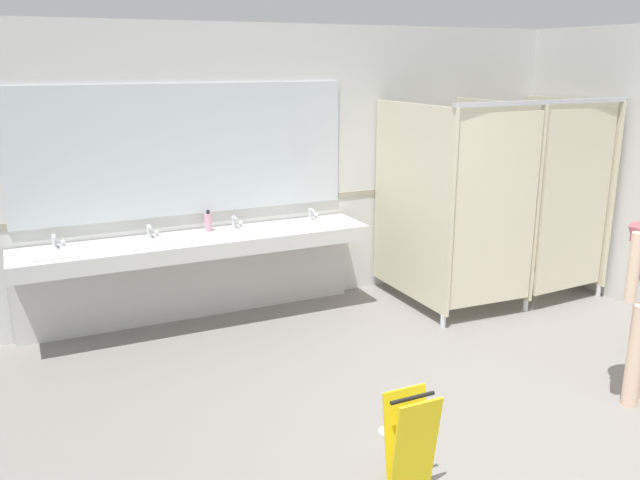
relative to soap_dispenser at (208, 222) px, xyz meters
The scene contains 9 objects.
ground_plane 3.28m from the soap_dispenser, 71.04° to the right, with size 6.41×6.78×0.10m, color gray.
wall_back 1.12m from the soap_dispenser, 11.10° to the left, with size 6.41×0.12×2.74m, color silver.
wall_back_tile_band 1.03m from the soap_dispenser, ahead, with size 6.41×0.01×0.06m, color #9E937F.
vanity_counter 0.35m from the soap_dispenser, 148.42° to the right, with size 3.20×0.59×0.97m.
mirror_panel 0.69m from the soap_dispenser, 138.70° to the left, with size 3.10×0.02×1.19m, color silver.
bathroom_stalls 2.96m from the soap_dispenser, 14.71° to the right, with size 2.04×1.36×2.05m.
soap_dispenser is the anchor object (origin of this frame).
wet_floor_sign 3.15m from the soap_dispenser, 84.93° to the right, with size 0.28×0.19×0.61m.
floor_drain_cover 2.71m from the soap_dispenser, 78.91° to the right, with size 0.14×0.14×0.01m, color #B7BABF.
Camera 1 is at (-2.61, -2.89, 2.41)m, focal length 36.98 mm.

